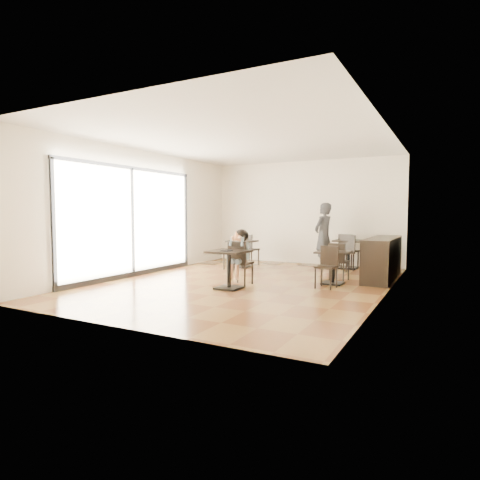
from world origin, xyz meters
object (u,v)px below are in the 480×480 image
Objects in this scene: child_chair at (241,263)px; chair_mid_b at (326,267)px; cafe_table_left at (242,254)px; chair_left_b at (233,253)px; adult_patron at (323,236)px; child_table at (229,270)px; chair_back_a at (349,251)px; cafe_table_back at (348,254)px; cafe_table_mid at (333,268)px; child at (241,257)px; chair_back_b at (344,253)px; chair_mid_a at (339,262)px; chair_left_a at (250,250)px.

chair_mid_b is (1.78, 0.49, -0.04)m from child_chair.
child_chair is 1.25× the size of cafe_table_left.
adult_patron is at bearing 43.58° from chair_left_b.
cafe_table_left is at bearing 152.53° from chair_mid_b.
child_table is 4.58m from chair_back_a.
child_table is 2.06m from chair_mid_b.
adult_patron is at bearing -104.22° from child_chair.
cafe_table_mid is at bearing -84.36° from cafe_table_back.
cafe_table_mid is (1.78, 1.04, -0.24)m from child.
adult_patron is at bearing 75.78° from child.
chair_back_b is at bearing 67.81° from child_table.
child is at bearing 2.87° from adult_patron.
cafe_table_mid is at bearing 41.83° from child_table.
child_chair reaches higher than chair_left_b.
cafe_table_back reaches higher than cafe_table_mid.
cafe_table_back is 0.83× the size of chair_back_b.
child_chair is at bearing -112.19° from cafe_table_back.
cafe_table_left is at bearing -150.72° from chair_back_b.
chair_mid_a reaches higher than cafe_table_back.
child is 1.57× the size of cafe_table_left.
child_table is at bearing 120.43° from chair_left_a.
child_table is 4.53m from cafe_table_back.
child_chair is (0.00, 0.55, 0.08)m from child_table.
chair_back_b is (2.83, 0.61, 0.10)m from cafe_table_left.
chair_back_a is 0.61m from chair_back_b.
child is 3.51m from chair_back_b.
chair_left_a reaches higher than chair_mid_b.
chair_back_a is (1.51, 3.77, -0.12)m from child.
child is at bearing -62.75° from cafe_table_left.
child_chair reaches higher than chair_left_a.
cafe_table_left is at bearing 153.98° from cafe_table_mid.
chair_mid_a is (1.78, 1.59, -0.17)m from child.
chair_mid_a is (1.78, 2.14, 0.04)m from child_table.
child_chair is 4.07m from chair_back_a.
child is 1.85m from chair_mid_b.
chair_mid_b is at bearing 34.45° from adult_patron.
chair_back_b is at bearing 107.08° from chair_back_a.
cafe_table_left is at bearing -62.75° from child_chair.
cafe_table_mid is 0.78× the size of chair_left_b.
cafe_table_back is 0.92× the size of chair_mid_b.
adult_patron is 3.10m from chair_mid_b.
adult_patron is 1.90× the size of chair_back_a.
chair_left_a is (-1.31, 3.10, -0.14)m from child.
chair_mid_b is 0.94× the size of chair_left_b.
child_chair reaches higher than cafe_table_left.
chair_mid_b is 3.29m from chair_back_a.
child is 1.30× the size of chair_left_b.
chair_left_b is (-1.31, 2.00, -0.14)m from child.
child_chair is 1.10× the size of chair_mid_a.
child is at bearing -46.08° from chair_left_b.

